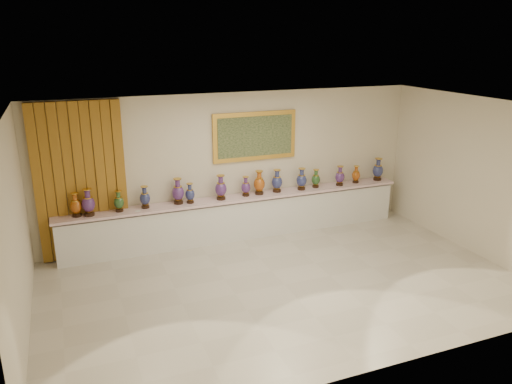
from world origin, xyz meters
TOP-DOWN VIEW (x-y plane):
  - ground at (0.00, 0.00)m, footprint 8.00×8.00m
  - room at (-2.48, 2.44)m, footprint 8.00×8.00m
  - counter at (0.00, 2.27)m, footprint 7.28×0.48m
  - vase_0 at (-3.16, 2.25)m, footprint 0.25×0.25m
  - vase_1 at (-2.95, 2.21)m, footprint 0.25×0.25m
  - vase_2 at (-2.40, 2.25)m, footprint 0.20×0.20m
  - vase_3 at (-1.91, 2.27)m, footprint 0.25×0.25m
  - vase_4 at (-1.26, 2.29)m, footprint 0.27×0.27m
  - vase_5 at (-1.04, 2.24)m, footprint 0.23×0.23m
  - vase_6 at (-0.40, 2.23)m, footprint 0.26×0.26m
  - vase_7 at (0.15, 2.27)m, footprint 0.22×0.22m
  - vase_8 at (0.45, 2.27)m, footprint 0.30×0.30m
  - vase_9 at (0.86, 2.28)m, footprint 0.29×0.29m
  - vase_10 at (1.41, 2.23)m, footprint 0.26×0.26m
  - vase_11 at (1.78, 2.27)m, footprint 0.24×0.24m
  - vase_12 at (2.34, 2.21)m, footprint 0.23×0.23m
  - vase_13 at (2.79, 2.26)m, footprint 0.21×0.21m
  - vase_14 at (3.37, 2.26)m, footprint 0.25×0.25m
  - label_card at (-2.08, 2.13)m, footprint 0.10×0.06m

SIDE VIEW (x-z plane):
  - ground at x=0.00m, z-range 0.00..0.00m
  - counter at x=0.00m, z-range -0.01..0.89m
  - label_card at x=-2.08m, z-range 0.90..0.90m
  - vase_13 at x=2.79m, z-range 0.88..1.27m
  - vase_11 at x=1.78m, z-range 0.88..1.28m
  - vase_5 at x=-1.04m, z-range 0.88..1.28m
  - vase_2 at x=-2.40m, z-range 0.88..1.28m
  - vase_7 at x=0.15m, z-range 0.88..1.29m
  - vase_3 at x=-1.91m, z-range 0.88..1.31m
  - vase_12 at x=2.34m, z-range 0.88..1.32m
  - vase_0 at x=-3.16m, z-range 0.88..1.33m
  - vase_10 at x=1.41m, z-range 0.88..1.35m
  - vase_9 at x=0.86m, z-range 0.87..1.36m
  - vase_8 at x=0.45m, z-range 0.87..1.38m
  - vase_6 at x=-0.40m, z-range 0.87..1.38m
  - vase_14 at x=3.37m, z-range 0.87..1.38m
  - vase_1 at x=-2.95m, z-range 0.87..1.39m
  - vase_4 at x=-1.26m, z-range 0.87..1.39m
  - room at x=-2.48m, z-range -2.40..5.60m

